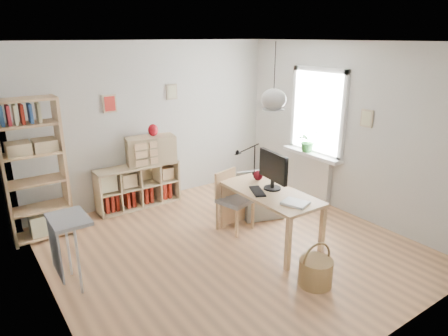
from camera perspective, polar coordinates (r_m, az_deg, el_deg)
ground at (r=5.59m, az=0.93°, el=-11.27°), size 4.50×4.50×0.00m
room_shell at (r=5.14m, az=7.10°, el=9.70°), size 4.50×4.50×4.50m
window_unit at (r=6.91m, az=13.29°, el=7.78°), size 0.07×1.16×1.46m
radiator at (r=7.18m, az=12.44°, el=-1.30°), size 0.10×0.80×0.80m
windowsill at (r=7.01m, az=12.39°, el=1.94°), size 0.22×1.20×0.06m
desk at (r=5.50m, az=6.55°, el=-4.26°), size 0.70×1.50×0.75m
cube_shelf at (r=6.92m, az=-12.41°, el=-2.93°), size 1.40×0.38×0.72m
tall_bookshelf at (r=6.03m, az=-25.65°, el=0.38°), size 0.80×0.38×2.00m
side_table at (r=4.84m, az=-21.90°, el=-8.73°), size 0.40×0.55×0.85m
chair at (r=5.90m, az=1.18°, el=-4.13°), size 0.52×0.52×0.89m
wicker_basket at (r=4.88m, az=12.96°, el=-14.16°), size 0.40×0.39×0.54m
storage_chest at (r=6.50m, az=5.22°, el=-4.75°), size 0.82×0.88×0.67m
monitor at (r=5.47m, az=7.02°, el=-0.10°), size 0.24×0.60×0.52m
keyboard at (r=5.44m, az=4.79°, el=-3.33°), size 0.28×0.40×0.02m
task_lamp at (r=5.84m, az=3.11°, el=1.49°), size 0.44×0.16×0.47m
yarn_ball at (r=5.85m, az=4.88°, el=-1.06°), size 0.14×0.14×0.14m
paper_tray at (r=5.11m, az=10.14°, el=-4.95°), size 0.34×0.37×0.03m
drawer_chest at (r=6.79m, az=-10.42°, el=2.57°), size 0.86×0.52×0.46m
red_vase at (r=6.73m, az=-10.10°, el=5.35°), size 0.17×0.17×0.20m
potted_plant at (r=7.00m, az=11.86°, el=3.79°), size 0.35×0.31×0.37m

